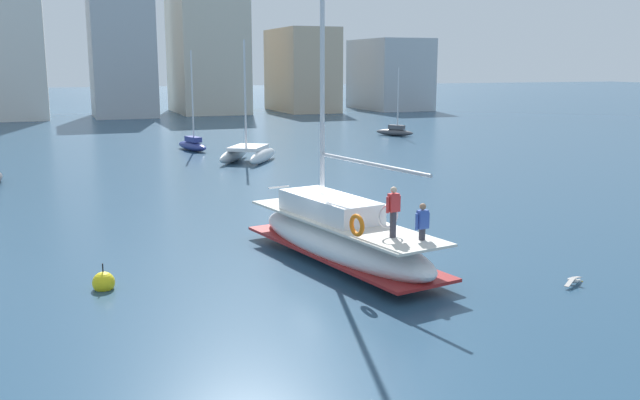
% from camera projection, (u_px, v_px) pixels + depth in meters
% --- Properties ---
extents(ground_plane, '(400.00, 400.00, 0.00)m').
position_uv_depth(ground_plane, '(331.00, 254.00, 25.06)').
color(ground_plane, navy).
extents(main_sailboat, '(4.18, 9.88, 14.20)m').
position_uv_depth(main_sailboat, '(340.00, 235.00, 23.96)').
color(main_sailboat, silver).
rests_on(main_sailboat, ground).
extents(moored_sloop_near, '(2.14, 4.54, 7.73)m').
position_uv_depth(moored_sloop_near, '(192.00, 144.00, 54.97)').
color(moored_sloop_near, navy).
rests_on(moored_sloop_near, ground).
extents(moored_catamaran, '(5.30, 6.17, 8.31)m').
position_uv_depth(moored_catamaran, '(248.00, 153.00, 48.51)').
color(moored_catamaran, white).
rests_on(moored_catamaran, ground).
extents(moored_cutter_left, '(3.00, 3.67, 6.40)m').
position_uv_depth(moored_cutter_left, '(395.00, 131.00, 66.44)').
color(moored_cutter_left, '#4C4C51').
rests_on(moored_cutter_left, ground).
extents(seagull, '(1.13, 0.76, 0.18)m').
position_uv_depth(seagull, '(574.00, 280.00, 21.50)').
color(seagull, silver).
rests_on(seagull, ground).
extents(mooring_buoy, '(0.67, 0.67, 0.94)m').
position_uv_depth(mooring_buoy, '(104.00, 283.00, 21.08)').
color(mooring_buoy, yellow).
rests_on(mooring_buoy, ground).
extents(waterfront_buildings, '(87.12, 20.97, 18.96)m').
position_uv_depth(waterfront_buildings, '(80.00, 54.00, 90.10)').
color(waterfront_buildings, beige).
rests_on(waterfront_buildings, ground).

